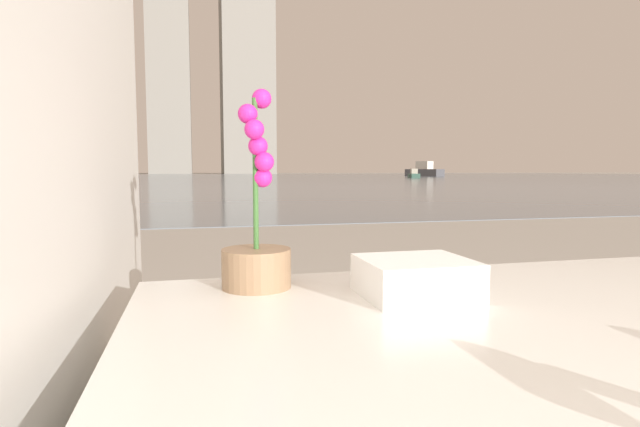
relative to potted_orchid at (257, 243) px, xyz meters
name	(u,v)px	position (x,y,z in m)	size (l,w,h in m)	color
potted_orchid	(257,243)	(0.00, 0.00, 0.00)	(0.16, 0.16, 0.45)	#8C6B4C
towel_stack	(415,277)	(0.32, -0.16, -0.06)	(0.22, 0.20, 0.08)	white
harbor_water	(202,177)	(0.55, 61.04, -0.64)	(180.00, 110.00, 0.01)	slate
harbor_boat_0	(414,175)	(22.01, 47.39, -0.30)	(1.50, 2.71, 0.97)	#335647
harbor_boat_3	(424,171)	(30.49, 62.56, 0.08)	(4.07, 5.69, 2.03)	#4C4C51
skyline_tower_2	(112,34)	(-17.26, 117.04, 29.44)	(6.03, 10.46, 60.17)	slate
skyline_tower_3	(170,90)	(-5.56, 117.04, 18.14)	(8.95, 13.93, 37.58)	gray
skyline_tower_4	(246,2)	(11.59, 117.04, 38.39)	(11.63, 13.90, 78.08)	gray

